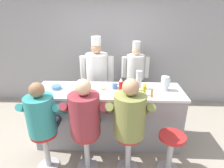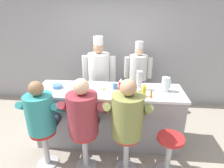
{
  "view_description": "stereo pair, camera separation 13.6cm",
  "coord_description": "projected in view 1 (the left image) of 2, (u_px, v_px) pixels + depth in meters",
  "views": [
    {
      "loc": [
        0.18,
        -2.51,
        2.28
      ],
      "look_at": [
        0.06,
        0.33,
        1.13
      ],
      "focal_mm": 30.0,
      "sensor_mm": 36.0,
      "label": 1
    },
    {
      "loc": [
        0.31,
        -2.5,
        2.28
      ],
      "look_at": [
        0.06,
        0.33,
        1.13
      ],
      "focal_mm": 30.0,
      "sensor_mm": 36.0,
      "label": 2
    }
  ],
  "objects": [
    {
      "name": "cereal_bowl",
      "position": [
        57.0,
        87.0,
        3.17
      ],
      "size": [
        0.16,
        0.16,
        0.06
      ],
      "color": "#4C7FB7",
      "rests_on": "diner_counter"
    },
    {
      "name": "diner_seated_olive",
      "position": [
        129.0,
        117.0,
        2.59
      ],
      "size": [
        0.66,
        0.65,
        1.46
      ],
      "color": "#B2B5BA",
      "rests_on": "ground_plane"
    },
    {
      "name": "diner_seated_teal",
      "position": [
        42.0,
        117.0,
        2.64
      ],
      "size": [
        0.6,
        0.59,
        1.39
      ],
      "color": "#B2B5BA",
      "rests_on": "ground_plane"
    },
    {
      "name": "ketchup_bottle_red",
      "position": [
        121.0,
        86.0,
        3.02
      ],
      "size": [
        0.08,
        0.08,
        0.25
      ],
      "color": "red",
      "rests_on": "diner_counter"
    },
    {
      "name": "cup_stack_steel",
      "position": [
        139.0,
        80.0,
        3.14
      ],
      "size": [
        0.1,
        0.1,
        0.32
      ],
      "color": "#B7BABF",
      "rests_on": "diner_counter"
    },
    {
      "name": "hot_sauce_bottle_orange",
      "position": [
        152.0,
        94.0,
        2.86
      ],
      "size": [
        0.03,
        0.03,
        0.12
      ],
      "color": "orange",
      "rests_on": "diner_counter"
    },
    {
      "name": "breakfast_plate",
      "position": [
        103.0,
        89.0,
        3.13
      ],
      "size": [
        0.23,
        0.23,
        0.05
      ],
      "color": "white",
      "rests_on": "diner_counter"
    },
    {
      "name": "diner_seated_maroon",
      "position": [
        85.0,
        117.0,
        2.61
      ],
      "size": [
        0.65,
        0.64,
        1.45
      ],
      "color": "#B2B5BA",
      "rests_on": "ground_plane"
    },
    {
      "name": "water_pitcher_clear",
      "position": [
        165.0,
        83.0,
        3.09
      ],
      "size": [
        0.15,
        0.13,
        0.24
      ],
      "color": "silver",
      "rests_on": "diner_counter"
    },
    {
      "name": "ground_plane",
      "position": [
        108.0,
        153.0,
        3.18
      ],
      "size": [
        20.0,
        20.0,
        0.0
      ],
      "primitive_type": "plane",
      "color": "#9E9384"
    },
    {
      "name": "mustard_bottle_yellow",
      "position": [
        144.0,
        90.0,
        2.91
      ],
      "size": [
        0.06,
        0.06,
        0.21
      ],
      "color": "yellow",
      "rests_on": "diner_counter"
    },
    {
      "name": "diner_counter",
      "position": [
        109.0,
        116.0,
        3.34
      ],
      "size": [
        2.5,
        0.74,
        1.01
      ],
      "color": "gray",
      "rests_on": "ground_plane"
    },
    {
      "name": "wall_back",
      "position": [
        112.0,
        50.0,
        4.52
      ],
      "size": [
        10.0,
        0.06,
        2.7
      ],
      "color": "#99999E",
      "rests_on": "ground_plane"
    },
    {
      "name": "napkin_dispenser_chrome",
      "position": [
        138.0,
        93.0,
        2.87
      ],
      "size": [
        0.11,
        0.07,
        0.13
      ],
      "color": "silver",
      "rests_on": "diner_counter"
    },
    {
      "name": "cook_in_whites_far",
      "position": [
        135.0,
        73.0,
        4.35
      ],
      "size": [
        0.63,
        0.41,
        1.62
      ],
      "color": "#232328",
      "rests_on": "ground_plane"
    },
    {
      "name": "empty_stool_round",
      "position": [
        171.0,
        147.0,
        2.7
      ],
      "size": [
        0.38,
        0.38,
        0.63
      ],
      "color": "#B2B5BA",
      "rests_on": "ground_plane"
    },
    {
      "name": "coffee_mug_blue",
      "position": [
        115.0,
        86.0,
        3.17
      ],
      "size": [
        0.14,
        0.09,
        0.1
      ],
      "color": "#4C7AB2",
      "rests_on": "diner_counter"
    },
    {
      "name": "cook_in_whites_near",
      "position": [
        97.0,
        76.0,
        3.91
      ],
      "size": [
        0.7,
        0.45,
        1.78
      ],
      "color": "#232328",
      "rests_on": "ground_plane"
    }
  ]
}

